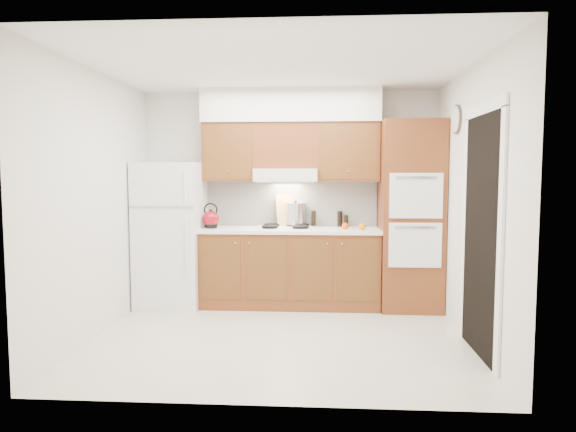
# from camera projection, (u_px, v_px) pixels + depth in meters

# --- Properties ---
(floor) EXTENTS (3.60, 3.60, 0.00)m
(floor) POSITION_uv_depth(u_px,v_px,m) (280.00, 337.00, 5.02)
(floor) COLOR beige
(floor) RESTS_ON ground
(ceiling) EXTENTS (3.60, 3.60, 0.00)m
(ceiling) POSITION_uv_depth(u_px,v_px,m) (280.00, 66.00, 4.80)
(ceiling) COLOR white
(ceiling) RESTS_ON wall_back
(wall_back) EXTENTS (3.60, 0.02, 2.60)m
(wall_back) POSITION_uv_depth(u_px,v_px,m) (289.00, 197.00, 6.40)
(wall_back) COLOR silver
(wall_back) RESTS_ON floor
(wall_left) EXTENTS (0.02, 3.00, 2.60)m
(wall_left) POSITION_uv_depth(u_px,v_px,m) (97.00, 204.00, 5.03)
(wall_left) COLOR silver
(wall_left) RESTS_ON floor
(wall_right) EXTENTS (0.02, 3.00, 2.60)m
(wall_right) POSITION_uv_depth(u_px,v_px,m) (471.00, 205.00, 4.80)
(wall_right) COLOR silver
(wall_right) RESTS_ON floor
(fridge) EXTENTS (0.75, 0.72, 1.72)m
(fridge) POSITION_uv_depth(u_px,v_px,m) (171.00, 235.00, 6.17)
(fridge) COLOR white
(fridge) RESTS_ON floor
(base_cabinets) EXTENTS (2.11, 0.60, 0.90)m
(base_cabinets) POSITION_uv_depth(u_px,v_px,m) (290.00, 269.00, 6.17)
(base_cabinets) COLOR brown
(base_cabinets) RESTS_ON floor
(countertop) EXTENTS (2.13, 0.62, 0.04)m
(countertop) POSITION_uv_depth(u_px,v_px,m) (290.00, 230.00, 6.13)
(countertop) COLOR white
(countertop) RESTS_ON base_cabinets
(backsplash) EXTENTS (2.11, 0.03, 0.56)m
(backsplash) POSITION_uv_depth(u_px,v_px,m) (291.00, 204.00, 6.39)
(backsplash) COLOR white
(backsplash) RESTS_ON countertop
(oven_cabinet) EXTENTS (0.70, 0.65, 2.20)m
(oven_cabinet) POSITION_uv_depth(u_px,v_px,m) (410.00, 216.00, 6.01)
(oven_cabinet) COLOR brown
(oven_cabinet) RESTS_ON floor
(upper_cab_left) EXTENTS (0.63, 0.33, 0.70)m
(upper_cab_left) POSITION_uv_depth(u_px,v_px,m) (230.00, 152.00, 6.24)
(upper_cab_left) COLOR brown
(upper_cab_left) RESTS_ON wall_back
(upper_cab_right) EXTENTS (0.73, 0.33, 0.70)m
(upper_cab_right) POSITION_uv_depth(u_px,v_px,m) (348.00, 152.00, 6.15)
(upper_cab_right) COLOR brown
(upper_cab_right) RESTS_ON wall_back
(range_hood) EXTENTS (0.75, 0.45, 0.15)m
(range_hood) POSITION_uv_depth(u_px,v_px,m) (286.00, 175.00, 6.16)
(range_hood) COLOR silver
(range_hood) RESTS_ON wall_back
(upper_cab_over_hood) EXTENTS (0.75, 0.33, 0.55)m
(upper_cab_over_hood) POSITION_uv_depth(u_px,v_px,m) (287.00, 146.00, 6.19)
(upper_cab_over_hood) COLOR brown
(upper_cab_over_hood) RESTS_ON range_hood
(soffit) EXTENTS (2.13, 0.36, 0.40)m
(soffit) POSITION_uv_depth(u_px,v_px,m) (291.00, 106.00, 6.13)
(soffit) COLOR silver
(soffit) RESTS_ON wall_back
(cooktop) EXTENTS (0.74, 0.50, 0.01)m
(cooktop) POSITION_uv_depth(u_px,v_px,m) (286.00, 228.00, 6.15)
(cooktop) COLOR white
(cooktop) RESTS_ON countertop
(doorway) EXTENTS (0.02, 0.90, 2.10)m
(doorway) POSITION_uv_depth(u_px,v_px,m) (481.00, 236.00, 4.47)
(doorway) COLOR black
(doorway) RESTS_ON floor
(wall_clock) EXTENTS (0.02, 0.30, 0.30)m
(wall_clock) POSITION_uv_depth(u_px,v_px,m) (457.00, 119.00, 5.28)
(wall_clock) COLOR #3F3833
(wall_clock) RESTS_ON wall_right
(kettle) EXTENTS (0.24, 0.24, 0.20)m
(kettle) POSITION_uv_depth(u_px,v_px,m) (211.00, 219.00, 6.14)
(kettle) COLOR maroon
(kettle) RESTS_ON countertop
(cutting_board) EXTENTS (0.32, 0.22, 0.40)m
(cutting_board) POSITION_uv_depth(u_px,v_px,m) (288.00, 210.00, 6.33)
(cutting_board) COLOR tan
(cutting_board) RESTS_ON countertop
(stock_pot) EXTENTS (0.31, 0.31, 0.25)m
(stock_pot) POSITION_uv_depth(u_px,v_px,m) (295.00, 214.00, 6.31)
(stock_pot) COLOR silver
(stock_pot) RESTS_ON cooktop
(condiment_a) EXTENTS (0.06, 0.06, 0.20)m
(condiment_a) POSITION_uv_depth(u_px,v_px,m) (314.00, 219.00, 6.30)
(condiment_a) COLOR black
(condiment_a) RESTS_ON countertop
(condiment_b) EXTENTS (0.08, 0.08, 0.19)m
(condiment_b) POSITION_uv_depth(u_px,v_px,m) (340.00, 219.00, 6.33)
(condiment_b) COLOR black
(condiment_b) RESTS_ON countertop
(condiment_c) EXTENTS (0.06, 0.06, 0.15)m
(condiment_c) POSITION_uv_depth(u_px,v_px,m) (346.00, 221.00, 6.26)
(condiment_c) COLOR black
(condiment_c) RESTS_ON countertop
(orange_near) EXTENTS (0.10, 0.10, 0.08)m
(orange_near) POSITION_uv_depth(u_px,v_px,m) (362.00, 227.00, 5.95)
(orange_near) COLOR orange
(orange_near) RESTS_ON countertop
(orange_far) EXTENTS (0.10, 0.10, 0.07)m
(orange_far) POSITION_uv_depth(u_px,v_px,m) (345.00, 226.00, 6.06)
(orange_far) COLOR #E14A0B
(orange_far) RESTS_ON countertop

